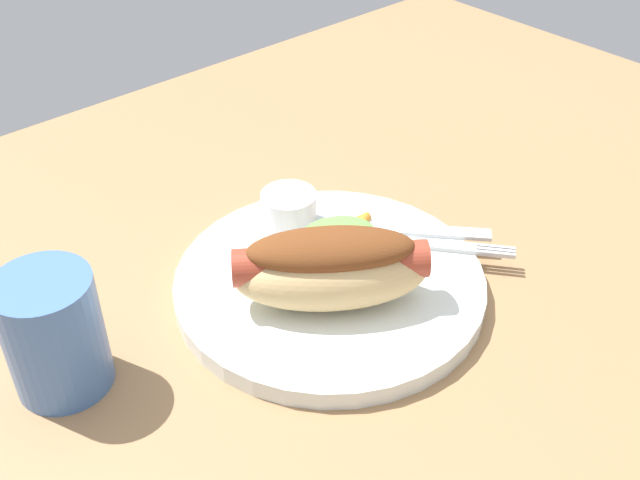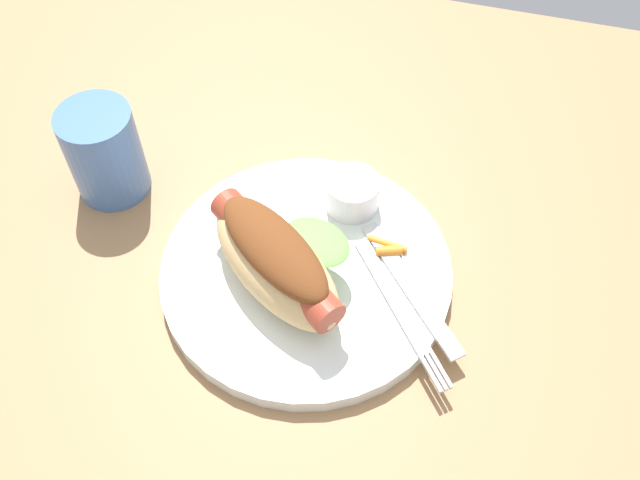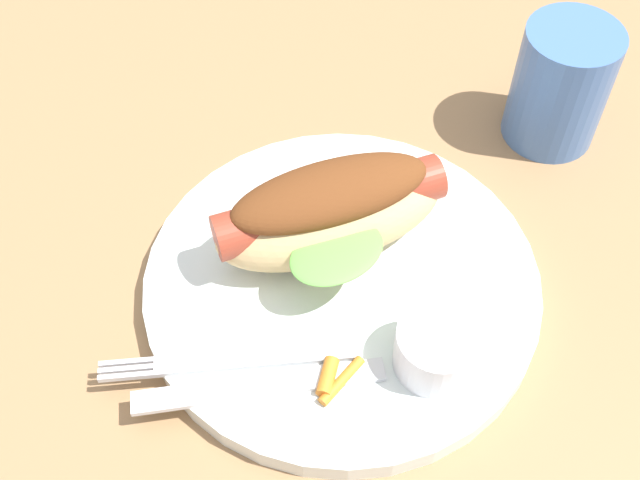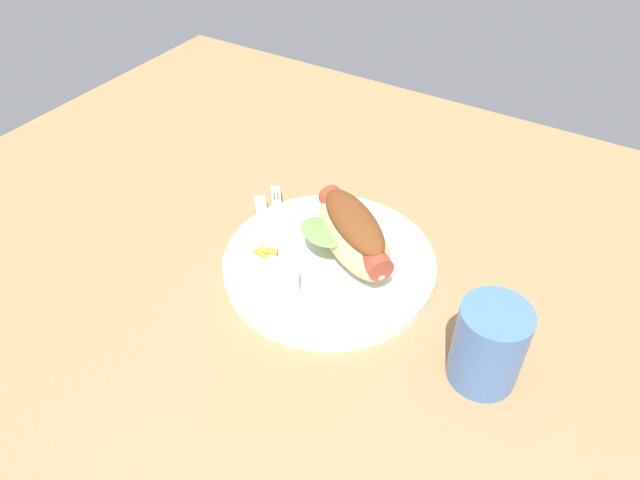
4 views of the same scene
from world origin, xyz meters
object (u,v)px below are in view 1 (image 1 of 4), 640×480
at_px(plate, 326,286).
at_px(carrot_garnish, 357,223).
at_px(hot_dog, 329,265).
at_px(drinking_cup, 54,334).
at_px(sauce_ramekin, 289,209).
at_px(fork, 420,243).
at_px(knife, 406,230).

distance_m(plate, carrot_garnish, 0.08).
xyz_separation_m(hot_dog, drinking_cup, (0.19, -0.07, -0.00)).
xyz_separation_m(sauce_ramekin, fork, (-0.06, 0.10, -0.01)).
bearing_deg(sauce_ramekin, drinking_cup, 6.07).
bearing_deg(knife, drinking_cup, -141.71).
bearing_deg(sauce_ramekin, knife, 132.47).
bearing_deg(fork, knife, 125.13).
distance_m(plate, knife, 0.10).
xyz_separation_m(fork, carrot_garnish, (0.02, -0.05, 0.00)).
distance_m(plate, hot_dog, 0.05).
relative_size(knife, carrot_garnish, 4.04).
relative_size(fork, carrot_garnish, 3.52).
relative_size(sauce_ramekin, fork, 0.38).
bearing_deg(sauce_ramekin, plate, 71.59).
xyz_separation_m(plate, drinking_cup, (0.20, -0.05, 0.04)).
relative_size(hot_dog, carrot_garnish, 4.33).
xyz_separation_m(plate, sauce_ramekin, (-0.03, -0.08, 0.02)).
distance_m(hot_dog, fork, 0.11).
height_order(hot_dog, carrot_garnish, hot_dog).
height_order(sauce_ramekin, fork, sauce_ramekin).
distance_m(knife, drinking_cup, 0.30).
distance_m(sauce_ramekin, fork, 0.12).
bearing_deg(fork, drinking_cup, -142.75).
xyz_separation_m(hot_dog, knife, (-0.11, -0.02, -0.03)).
relative_size(plate, knife, 1.72).
height_order(plate, carrot_garnish, carrot_garnish).
xyz_separation_m(carrot_garnish, drinking_cup, (0.27, -0.02, 0.03)).
distance_m(hot_dog, carrot_garnish, 0.10).
relative_size(hot_dog, fork, 1.23).
bearing_deg(carrot_garnish, sauce_ramekin, -44.58).
distance_m(hot_dog, sauce_ramekin, 0.11).
relative_size(sauce_ramekin, knife, 0.33).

